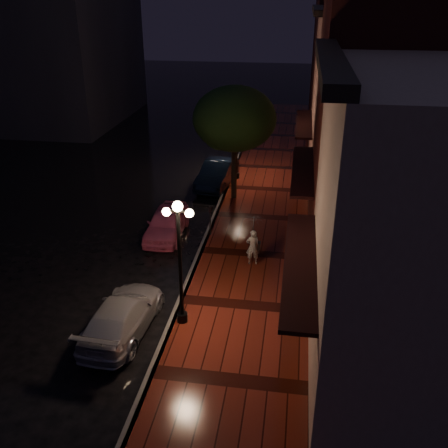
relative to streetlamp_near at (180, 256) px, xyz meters
The scene contains 15 objects.
ground 5.65m from the streetlamp_near, 94.00° to the left, with size 120.00×120.00×0.00m, color black.
sidewalk 5.91m from the streetlamp_near, 69.19° to the left, with size 4.50×60.00×0.15m, color #43150C.
curb 5.61m from the streetlamp_near, 94.00° to the left, with size 0.25×60.00×0.15m, color #595451.
storefront_near 6.92m from the streetlamp_near, ahead, with size 5.00×8.00×8.50m, color gray.
storefront_mid 10.08m from the streetlamp_near, 46.47° to the left, with size 5.00×8.00×11.00m, color #511914.
storefront_far 16.52m from the streetlamp_near, 66.09° to the left, with size 5.00×8.00×9.00m, color #8C5951.
storefront_extra 25.98m from the streetlamp_near, 75.10° to the left, with size 5.00×12.00×10.00m, color #511914.
streetlamp_near is the anchor object (origin of this frame).
streetlamp_far 14.00m from the streetlamp_near, 90.00° to the left, with size 0.96×0.36×4.31m.
street_tree 11.12m from the streetlamp_near, 88.65° to the left, with size 4.16×4.16×5.80m.
pink_car 7.01m from the streetlamp_near, 108.86° to the left, with size 1.54×3.83×1.30m, color #DD5B82.
navy_car 13.13m from the streetlamp_near, 94.19° to the left, with size 1.52×4.36×1.44m, color black.
silver_car 2.77m from the streetlamp_near, 160.93° to the right, with size 1.73×4.26×1.24m, color #9C9CA3.
woman_with_umbrella 4.72m from the streetlamp_near, 65.32° to the left, with size 0.86×0.88×2.08m.
parking_meter 6.67m from the streetlamp_near, 91.77° to the left, with size 0.15×0.14×1.35m.
Camera 1 is at (3.77, -18.25, 10.18)m, focal length 40.00 mm.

